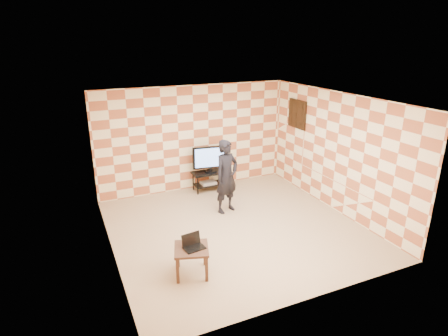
{
  "coord_description": "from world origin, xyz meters",
  "views": [
    {
      "loc": [
        -3.09,
        -6.31,
        3.81
      ],
      "look_at": [
        0.0,
        0.6,
        1.15
      ],
      "focal_mm": 30.0,
      "sensor_mm": 36.0,
      "label": 1
    }
  ],
  "objects": [
    {
      "name": "wall_back",
      "position": [
        0.0,
        2.5,
        1.35
      ],
      "size": [
        5.0,
        0.02,
        2.7
      ],
      "primitive_type": "cube",
      "color": "#F9ECBB",
      "rests_on": "ground"
    },
    {
      "name": "floor",
      "position": [
        0.0,
        0.0,
        0.0
      ],
      "size": [
        5.0,
        5.0,
        0.0
      ],
      "primitive_type": "plane",
      "color": "tan",
      "rests_on": "ground"
    },
    {
      "name": "wall_left",
      "position": [
        -2.5,
        0.0,
        1.35
      ],
      "size": [
        0.02,
        5.0,
        2.7
      ],
      "primitive_type": "cube",
      "color": "#F9ECBB",
      "rests_on": "ground"
    },
    {
      "name": "wall_right",
      "position": [
        2.5,
        0.0,
        1.35
      ],
      "size": [
        0.02,
        5.0,
        2.7
      ],
      "primitive_type": "cube",
      "color": "#F9ECBB",
      "rests_on": "ground"
    },
    {
      "name": "dvd_player",
      "position": [
        0.25,
        2.16,
        0.2
      ],
      "size": [
        0.4,
        0.29,
        0.06
      ],
      "primitive_type": "cube",
      "rotation": [
        0.0,
        0.0,
        0.05
      ],
      "color": "#B4B4B6",
      "rests_on": "tv_stand"
    },
    {
      "name": "tv",
      "position": [
        0.32,
        2.16,
        0.88
      ],
      "size": [
        0.94,
        0.21,
        0.68
      ],
      "color": "black",
      "rests_on": "tv_stand"
    },
    {
      "name": "game_console",
      "position": [
        0.67,
        2.15,
        0.19
      ],
      "size": [
        0.22,
        0.17,
        0.04
      ],
      "primitive_type": "cube",
      "rotation": [
        0.0,
        0.0,
        0.17
      ],
      "color": "silver",
      "rests_on": "tv_stand"
    },
    {
      "name": "wall_art",
      "position": [
        2.47,
        1.55,
        1.95
      ],
      "size": [
        0.04,
        0.72,
        0.72
      ],
      "color": "black",
      "rests_on": "wall_right"
    },
    {
      "name": "laptop",
      "position": [
        -1.34,
        -1.13,
        0.55
      ],
      "size": [
        0.37,
        0.31,
        0.22
      ],
      "color": "black",
      "rests_on": "side_table"
    },
    {
      "name": "wall_front",
      "position": [
        0.0,
        -2.5,
        1.35
      ],
      "size": [
        5.0,
        0.02,
        2.7
      ],
      "primitive_type": "cube",
      "color": "#F9ECBB",
      "rests_on": "ground"
    },
    {
      "name": "side_table",
      "position": [
        -1.37,
        -1.14,
        0.41
      ],
      "size": [
        0.71,
        0.71,
        0.5
      ],
      "color": "#331E16",
      "rests_on": "floor"
    },
    {
      "name": "tv_stand",
      "position": [
        0.32,
        2.17,
        0.37
      ],
      "size": [
        0.97,
        0.44,
        0.5
      ],
      "color": "black",
      "rests_on": "floor"
    },
    {
      "name": "ceiling",
      "position": [
        0.0,
        0.0,
        2.7
      ],
      "size": [
        5.0,
        5.0,
        0.02
      ],
      "primitive_type": "cube",
      "color": "white",
      "rests_on": "wall_back"
    },
    {
      "name": "person",
      "position": [
        0.17,
        0.84,
        0.85
      ],
      "size": [
        0.71,
        0.58,
        1.69
      ],
      "primitive_type": "imported",
      "rotation": [
        0.0,
        0.0,
        0.33
      ],
      "color": "black",
      "rests_on": "floor"
    }
  ]
}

